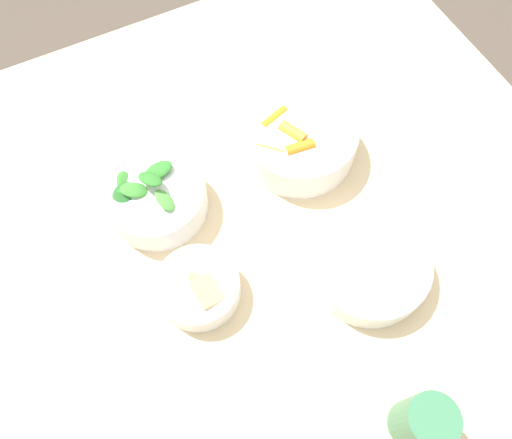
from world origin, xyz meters
The scene contains 8 objects.
ground_plane centered at (0.00, 0.00, 0.00)m, with size 10.00×10.00×0.00m, color #4C4238.
dining_table centered at (0.00, 0.00, 0.65)m, with size 1.12×1.06×0.76m.
bowl_carrots centered at (-0.13, 0.09, 0.79)m, with size 0.20×0.20×0.08m.
bowl_greens centered at (-0.14, -0.18, 0.79)m, with size 0.17×0.17×0.09m.
bowl_beans_hotdog centered at (0.12, 0.07, 0.78)m, with size 0.19×0.19×0.05m.
bowl_cookies centered at (0.03, -0.18, 0.78)m, with size 0.13×0.13×0.05m.
ruler centered at (-0.01, 0.46, 0.76)m, with size 0.30×0.05×0.00m.
cup centered at (0.34, 0.01, 0.81)m, with size 0.07×0.07×0.11m.
Camera 1 is at (0.28, -0.21, 1.51)m, focal length 35.00 mm.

